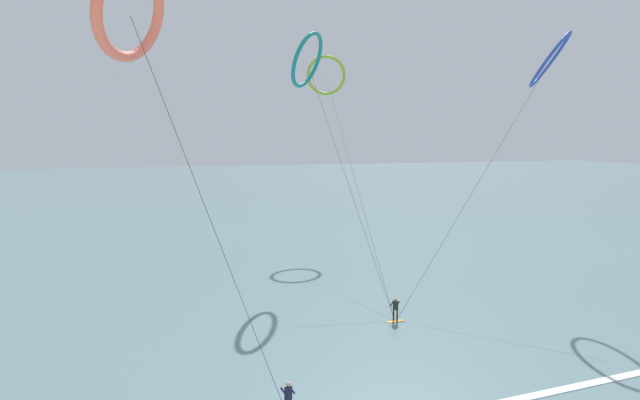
% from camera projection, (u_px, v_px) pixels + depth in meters
% --- Properties ---
extents(sea_water, '(400.00, 200.00, 0.08)m').
position_uv_depth(sea_water, '(219.00, 192.00, 112.07)').
color(sea_water, slate).
rests_on(sea_water, ground).
extents(surfer_amber, '(1.40, 0.72, 1.70)m').
position_uv_depth(surfer_amber, '(395.00, 311.00, 33.05)').
color(surfer_amber, orange).
rests_on(surfer_amber, ground).
extents(kite_lime, '(5.80, 28.86, 22.49)m').
position_uv_depth(kite_lime, '(326.00, 76.00, 57.73)').
color(kite_lime, '#8CC62D').
rests_on(kite_lime, ground).
extents(kite_teal, '(5.19, 18.76, 22.52)m').
position_uv_depth(kite_teal, '(307.00, 60.00, 45.05)').
color(kite_teal, teal).
rests_on(kite_teal, ground).
extents(kite_coral, '(7.43, 3.90, 19.02)m').
position_uv_depth(kite_coral, '(130.00, 11.00, 17.00)').
color(kite_coral, '#EA7260').
rests_on(kite_coral, ground).
extents(kite_cobalt, '(19.16, 8.34, 21.44)m').
position_uv_depth(kite_cobalt, '(550.00, 60.00, 40.15)').
color(kite_cobalt, '#2647B7').
rests_on(kite_cobalt, ground).
extents(wave_crest_far, '(12.69, 1.13, 0.12)m').
position_uv_depth(wave_crest_far, '(593.00, 384.00, 24.83)').
color(wave_crest_far, white).
rests_on(wave_crest_far, ground).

